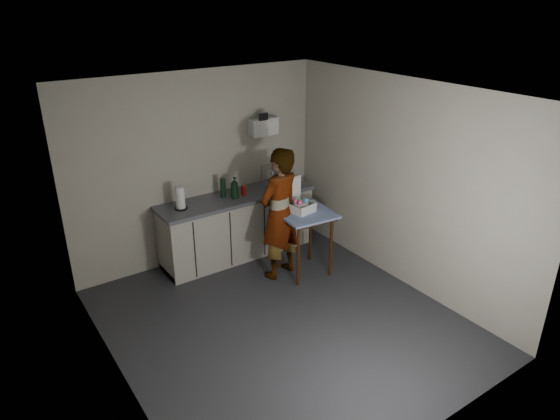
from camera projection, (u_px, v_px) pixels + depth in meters
ground at (283, 322)px, 5.74m from camera, size 4.00×4.00×0.00m
wall_back at (199, 168)px, 6.72m from camera, size 3.60×0.02×2.60m
wall_right at (402, 185)px, 6.15m from camera, size 0.02×4.00×2.60m
wall_left at (112, 268)px, 4.29m from camera, size 0.02×4.00×2.60m
ceiling at (283, 94)px, 4.70m from camera, size 3.60×4.00×0.01m
kitchen_counter at (237, 227)px, 7.06m from camera, size 2.24×0.62×0.91m
wall_shelf at (263, 127)px, 7.01m from camera, size 0.42×0.18×0.37m
side_table at (305, 220)px, 6.48m from camera, size 0.74×0.74×0.87m
standing_man at (279, 214)px, 6.37m from camera, size 0.72×0.56×1.76m
soap_bottle at (234, 188)px, 6.72m from camera, size 0.13×0.13×0.31m
soda_can at (243, 190)px, 6.87m from camera, size 0.07×0.07×0.13m
dark_bottle at (223, 188)px, 6.77m from camera, size 0.08×0.08×0.27m
paper_towel at (180, 198)px, 6.39m from camera, size 0.17×0.17×0.31m
dish_rack at (277, 180)px, 7.25m from camera, size 0.41×0.31×0.29m
bakery_box at (300, 204)px, 6.44m from camera, size 0.34×0.35×0.42m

